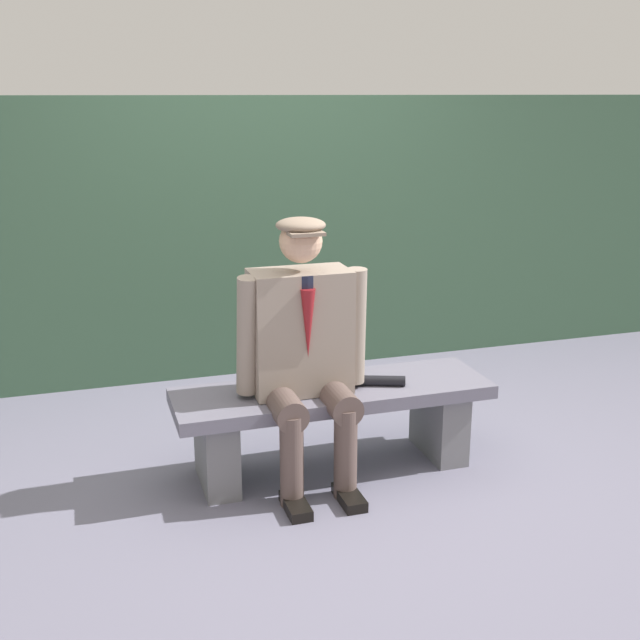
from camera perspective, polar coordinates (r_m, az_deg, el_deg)
name	(u,v)px	position (r m, az deg, el deg)	size (l,w,h in m)	color
ground_plane	(332,468)	(4.10, 0.90, -10.59)	(30.00, 30.00, 0.00)	slate
bench	(333,413)	(3.97, 0.92, -6.74)	(1.58, 0.47, 0.44)	slate
seated_man	(304,343)	(3.74, -1.19, -1.69)	(0.64, 0.61, 1.29)	gray
rolled_magazine	(378,381)	(3.94, 4.19, -4.38)	(0.05, 0.05, 0.27)	black
stadium_wall	(256,237)	(5.33, -4.67, 6.01)	(12.00, 0.24, 1.82)	#3B5C43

